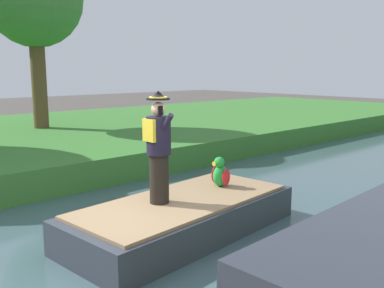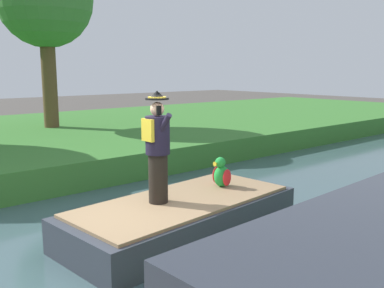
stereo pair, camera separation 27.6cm
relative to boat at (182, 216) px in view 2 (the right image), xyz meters
name	(u,v)px [view 2 (the right image)]	position (x,y,z in m)	size (l,w,h in m)	color
ground_plane	(122,258)	(0.00, -1.21, -0.40)	(80.00, 80.00, 0.00)	#4C4742
canal_water	(122,255)	(0.00, -1.21, -0.35)	(6.84, 48.00, 0.10)	#3D565B
boat	(182,216)	(0.00, 0.00, 0.00)	(2.19, 4.35, 0.61)	#333842
person_pirate	(158,148)	(-0.11, -0.42, 1.23)	(0.61, 0.42, 1.85)	black
parrot_plush	(221,174)	(-0.14, 1.06, 0.55)	(0.36, 0.35, 0.57)	green
tree_slender	(45,1)	(-9.83, 1.73, 4.85)	(3.34, 3.34, 6.19)	brown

